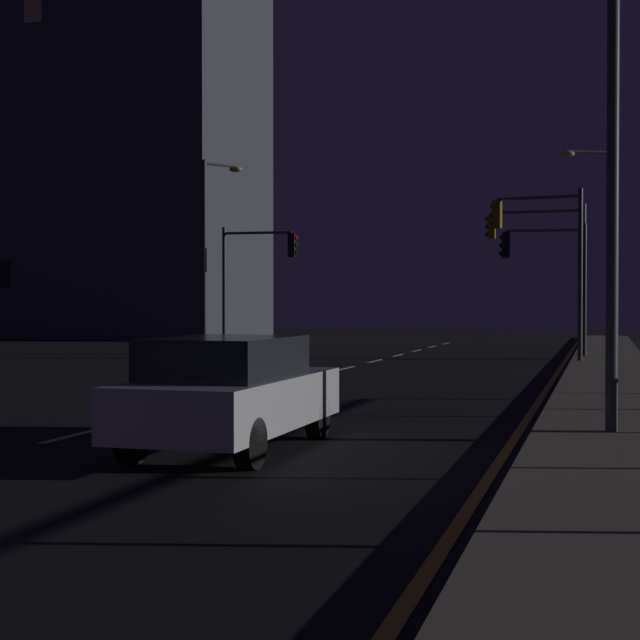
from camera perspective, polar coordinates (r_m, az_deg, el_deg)
The scene contains 13 objects.
ground_plane at distance 23.01m, azimuth -3.33°, elevation -4.09°, with size 112.00×112.00×0.00m, color black.
sidewalk_right at distance 21.65m, azimuth 17.06°, elevation -4.26°, with size 2.46×77.00×0.14m, color gray.
lane_markings_center at distance 26.32m, azimuth -0.75°, elevation -3.45°, with size 0.14×50.00×0.01m.
lane_edge_line at distance 26.67m, azimuth 13.75°, elevation -3.41°, with size 0.14×53.00×0.01m.
car at distance 13.22m, azimuth -5.34°, elevation -4.24°, with size 1.85×4.41×1.57m.
traffic_light_far_center at distance 37.59m, azimuth 13.07°, elevation 4.12°, with size 3.80×0.34×5.68m.
traffic_light_far_left at distance 39.02m, azimuth -3.84°, elevation 3.28°, with size 3.20×0.45×5.18m.
traffic_light_near_left at distance 36.12m, azimuth 13.32°, elevation 3.31°, with size 3.14×0.59×4.85m.
traffic_light_mid_left at distance 33.39m, azimuth 13.11°, elevation 4.55°, with size 3.12×0.58×5.76m.
street_lamp_far_end at distance 36.18m, azimuth 16.70°, elevation 5.09°, with size 2.05×1.11×7.52m.
street_lamp_mid_block at distance 14.96m, azimuth 17.92°, elevation 10.19°, with size 1.56×0.57×7.19m.
street_lamp_median at distance 39.11m, azimuth -6.57°, elevation 4.81°, with size 1.24×1.50×7.85m.
building_distant at distance 62.43m, azimuth -13.39°, elevation 10.26°, with size 19.85×11.65×24.33m.
Camera 1 is at (7.76, -4.07, 2.01)m, focal length 53.68 mm.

